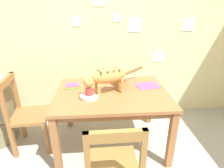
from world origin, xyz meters
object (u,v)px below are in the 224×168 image
object	(u,v)px
wooden_chair_near	(27,114)
magazine	(147,86)
book_stack	(72,86)
saucer_bowl	(89,96)
cat	(108,77)
dining_table	(112,98)
wicker_basket	(125,80)
coffee_mug	(89,92)

from	to	relation	value
wooden_chair_near	magazine	bearing A→B (deg)	90.43
book_stack	saucer_bowl	bearing A→B (deg)	-53.30
book_stack	cat	bearing A→B (deg)	-27.35
dining_table	wooden_chair_near	distance (m)	1.06
book_stack	wooden_chair_near	distance (m)	0.64
cat	saucer_bowl	world-z (taller)	cat
book_stack	wicker_basket	world-z (taller)	wicker_basket
dining_table	saucer_bowl	distance (m)	0.31
coffee_mug	book_stack	size ratio (longest dim) A/B	0.69
saucer_bowl	magazine	xyz separation A→B (m)	(0.72, 0.28, -0.01)
cat	coffee_mug	world-z (taller)	cat
dining_table	wicker_basket	size ratio (longest dim) A/B	4.47
cat	saucer_bowl	bearing A→B (deg)	90.00
saucer_bowl	wooden_chair_near	world-z (taller)	wooden_chair_near
magazine	book_stack	size ratio (longest dim) A/B	1.63
cat	book_stack	distance (m)	0.52
saucer_bowl	wooden_chair_near	xyz separation A→B (m)	(-0.78, 0.16, -0.30)
dining_table	cat	world-z (taller)	cat
dining_table	coffee_mug	distance (m)	0.33
dining_table	coffee_mug	xyz separation A→B (m)	(-0.26, -0.14, 0.16)
magazine	dining_table	bearing A→B (deg)	-173.69
wooden_chair_near	cat	bearing A→B (deg)	81.03
wooden_chair_near	coffee_mug	bearing A→B (deg)	74.20
dining_table	saucer_bowl	world-z (taller)	saucer_bowl
dining_table	wicker_basket	xyz separation A→B (m)	(0.18, 0.22, 0.14)
dining_table	wooden_chair_near	bearing A→B (deg)	178.54
magazine	wicker_basket	distance (m)	0.29
cat	saucer_bowl	distance (m)	0.29
cat	magazine	distance (m)	0.59
saucer_bowl	coffee_mug	bearing A→B (deg)	-0.00
wicker_basket	dining_table	bearing A→B (deg)	-129.05
wicker_basket	coffee_mug	bearing A→B (deg)	-140.78
coffee_mug	wooden_chair_near	world-z (taller)	wooden_chair_near
coffee_mug	wooden_chair_near	xyz separation A→B (m)	(-0.78, 0.16, -0.35)
wicker_basket	wooden_chair_near	size ratio (longest dim) A/B	0.31
saucer_bowl	wooden_chair_near	bearing A→B (deg)	168.22
dining_table	cat	size ratio (longest dim) A/B	1.90
dining_table	cat	bearing A→B (deg)	-133.37
cat	wicker_basket	size ratio (longest dim) A/B	2.35
dining_table	saucer_bowl	xyz separation A→B (m)	(-0.26, -0.14, 0.10)
dining_table	wooden_chair_near	world-z (taller)	wooden_chair_near
coffee_mug	magazine	size ratio (longest dim) A/B	0.43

